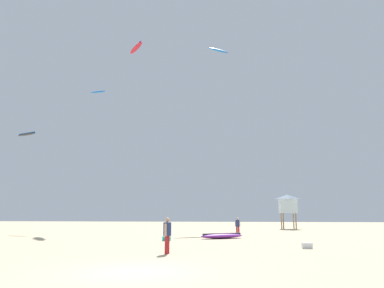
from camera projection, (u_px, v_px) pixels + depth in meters
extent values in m
plane|color=#C6B28C|center=(135.00, 272.00, 12.14)|extent=(120.00, 120.00, 0.00)
cylinder|color=#B21E23|center=(168.00, 245.00, 17.45)|extent=(0.17, 0.17, 0.88)
cylinder|color=#B21E23|center=(166.00, 245.00, 17.26)|extent=(0.17, 0.17, 0.88)
cylinder|color=navy|center=(167.00, 229.00, 17.50)|extent=(0.40, 0.40, 0.66)
cylinder|color=tan|center=(169.00, 229.00, 17.72)|extent=(0.12, 0.12, 0.61)
cylinder|color=tan|center=(166.00, 230.00, 17.28)|extent=(0.12, 0.12, 0.61)
sphere|color=tan|center=(167.00, 220.00, 17.59)|extent=(0.24, 0.24, 0.24)
cylinder|color=#B21E23|center=(239.00, 231.00, 30.85)|extent=(0.14, 0.14, 0.76)
cylinder|color=#B21E23|center=(237.00, 231.00, 30.93)|extent=(0.14, 0.14, 0.76)
cylinder|color=navy|center=(238.00, 223.00, 31.02)|extent=(0.35, 0.35, 0.57)
cylinder|color=beige|center=(240.00, 224.00, 30.93)|extent=(0.10, 0.10, 0.53)
cylinder|color=beige|center=(235.00, 223.00, 31.10)|extent=(0.10, 0.10, 0.53)
sphere|color=beige|center=(237.00, 219.00, 31.10)|extent=(0.21, 0.21, 0.21)
ellipsoid|color=purple|center=(222.00, 236.00, 27.08)|extent=(3.62, 2.46, 0.44)
cylinder|color=#2D2D33|center=(222.00, 234.00, 27.11)|extent=(2.98, 1.57, 0.16)
cylinder|color=#8C704C|center=(294.00, 221.00, 43.30)|extent=(0.14, 0.14, 1.90)
cylinder|color=#8C704C|center=(296.00, 221.00, 41.84)|extent=(0.14, 0.14, 1.90)
cylinder|color=#8C704C|center=(281.00, 221.00, 43.44)|extent=(0.14, 0.14, 1.90)
cylinder|color=#8C704C|center=(283.00, 221.00, 41.97)|extent=(0.14, 0.14, 1.90)
cube|color=silver|center=(288.00, 206.00, 42.98)|extent=(2.00, 2.00, 1.70)
pyramid|color=slate|center=(287.00, 197.00, 43.20)|extent=(2.30, 2.30, 0.55)
cube|color=#19B29E|center=(167.00, 239.00, 24.97)|extent=(0.56, 0.36, 0.32)
cube|color=white|center=(307.00, 246.00, 19.85)|extent=(0.56, 0.36, 0.32)
ellipsoid|color=#2D2D33|center=(27.00, 134.00, 44.20)|extent=(3.37, 2.17, 0.58)
cylinder|color=blue|center=(27.00, 133.00, 44.22)|extent=(2.81, 1.31, 0.14)
ellipsoid|color=blue|center=(218.00, 50.00, 51.28)|extent=(3.41, 2.76, 0.79)
ellipsoid|color=blue|center=(98.00, 92.00, 45.88)|extent=(2.36, 1.09, 0.51)
ellipsoid|color=red|center=(136.00, 48.00, 49.52)|extent=(3.24, 4.03, 0.92)
cylinder|color=purple|center=(136.00, 47.00, 49.56)|extent=(2.23, 3.20, 0.18)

